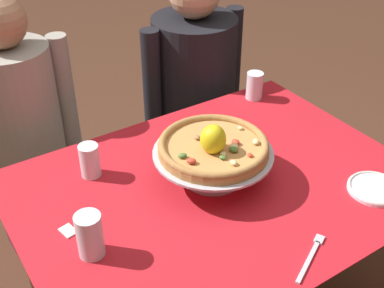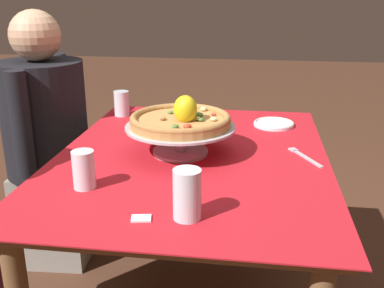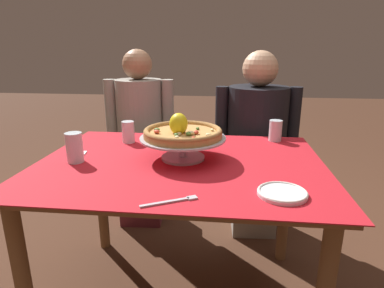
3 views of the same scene
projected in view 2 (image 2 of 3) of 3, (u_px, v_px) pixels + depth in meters
The scene contains 10 objects.
dining_table at pixel (192, 182), 1.61m from camera, with size 1.24×0.93×0.73m.
pizza_stand at pixel (180, 134), 1.57m from camera, with size 0.38×0.38×0.10m.
pizza at pixel (181, 119), 1.55m from camera, with size 0.35×0.35×0.11m.
water_glass_back_right at pixel (122, 105), 2.04m from camera, with size 0.07×0.07×0.11m.
water_glass_back_left at pixel (84, 172), 1.31m from camera, with size 0.06×0.06×0.11m.
water_glass_side_left at pixel (187, 198), 1.13m from camera, with size 0.07×0.07×0.13m.
side_plate at pixel (274, 124), 1.90m from camera, with size 0.17×0.17×0.02m.
dinner_fork at pixel (304, 156), 1.56m from camera, with size 0.18×0.10×0.01m.
sugar_packet at pixel (141, 218), 1.14m from camera, with size 0.05×0.04×0.01m, color white.
diner_right at pixel (47, 144), 2.09m from camera, with size 0.54×0.40×1.19m.
Camera 2 is at (-1.46, -0.21, 1.28)m, focal length 42.49 mm.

